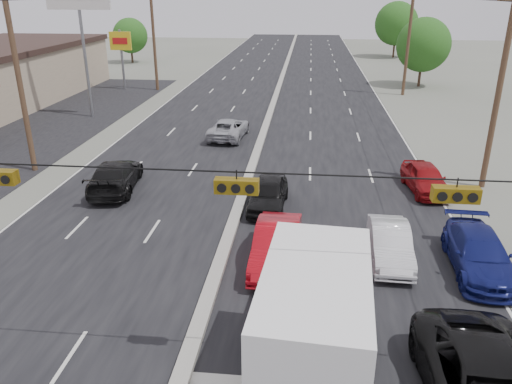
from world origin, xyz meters
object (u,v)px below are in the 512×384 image
Objects in this scene: utility_pole_left_c at (154,39)px; tree_right_far at (396,24)px; box_truck at (315,318)px; queue_car_e at (425,178)px; tree_right_mid at (423,45)px; pole_sign_billboard at (78,2)px; oncoming_far at (229,129)px; utility_pole_left_b at (19,82)px; queue_car_a at (268,194)px; tree_left_far at (130,36)px; tan_sedan at (294,369)px; queue_car_d at (479,254)px; pole_sign_far at (121,46)px; oncoming_near at (115,176)px; utility_pole_right_b at (499,90)px; red_sedan at (276,246)px; queue_car_b at (390,244)px; utility_pole_right_c at (408,42)px.

tree_right_far is at bearing 46.47° from utility_pole_left_c.
box_truck is at bearing -68.19° from utility_pole_left_c.
tree_right_mid is at bearing 73.41° from queue_car_e.
pole_sign_billboard is 15.53m from oncoming_far.
queue_car_a is at bearing -15.83° from utility_pole_left_b.
utility_pole_left_c is 1.37× the size of box_truck.
tree_left_far is 1.24× the size of oncoming_far.
tan_sedan is 1.16× the size of oncoming_far.
queue_car_e is 0.86× the size of oncoming_far.
queue_car_d is (6.60, 6.85, -0.11)m from tan_sedan.
utility_pole_left_b reaches higher than pole_sign_far.
oncoming_near is at bearing -111.58° from tree_right_far.
utility_pole_right_b is 17.37m from oncoming_far.
red_sedan is (14.63, -9.17, -4.34)m from utility_pole_left_b.
red_sedan is at bearing -102.19° from tree_right_far.
pole_sign_far is 33.97m from queue_car_a.
oncoming_near is at bearing 71.24° from oncoming_far.
tree_right_mid is at bearing -22.07° from tree_left_far.
utility_pole_right_b is at bearing 21.88° from queue_car_a.
pole_sign_far reaches higher than queue_car_d.
pole_sign_far is 31.40m from tree_right_mid.
utility_pole_right_b is 1.90× the size of oncoming_near.
queue_car_d is (24.10, -21.93, -8.15)m from pole_sign_billboard.
queue_car_d is 20.61m from oncoming_far.
box_truck is 1.39× the size of oncoming_near.
oncoming_near is (15.30, -47.41, -2.95)m from tree_left_far.
queue_car_e is at bearing 62.15° from tan_sedan.
tree_right_far is at bearing 79.94° from red_sedan.
oncoming_near is 11.17m from oncoming_far.
pole_sign_billboard is at bearing -18.64° from oncoming_far.
tan_sedan is at bearing -79.97° from queue_car_a.
tree_right_mid reaches higher than tree_left_far.
oncoming_far is at bearing -22.86° from pole_sign_billboard.
tree_right_mid is at bearing 73.95° from red_sedan.
tan_sedan is 9.51m from queue_car_d.
tan_sedan is (19.00, -40.77, -3.58)m from pole_sign_far.
utility_pole_left_b is 22.18m from box_truck.
pole_sign_billboard is at bearing 98.75° from utility_pole_left_b.
pole_sign_far reaches higher than queue_car_b.
queue_car_d is (-5.40, -38.93, -3.62)m from tree_right_mid.
tree_left_far reaches higher than queue_car_a.
red_sedan reaches higher than oncoming_far.
queue_car_e reaches higher than queue_car_d.
queue_car_b is (4.32, 0.74, -0.09)m from red_sedan.
tree_right_far is at bearing -107.04° from oncoming_far.
tree_right_mid is (27.50, 5.00, -0.77)m from utility_pole_left_c.
pole_sign_far is 1.28× the size of red_sedan.
queue_car_a is (-2.11, 11.07, -1.13)m from box_truck.
queue_car_d is at bearing -42.30° from pole_sign_billboard.
utility_pole_right_c is 31.31m from queue_car_a.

